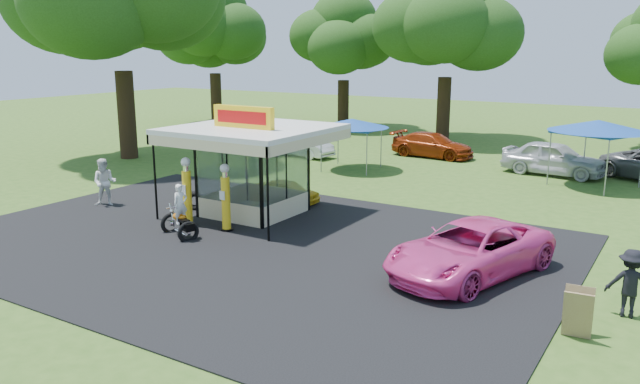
# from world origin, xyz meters

# --- Properties ---
(ground) EXTENTS (120.00, 120.00, 0.00)m
(ground) POSITION_xyz_m (0.00, 0.00, 0.00)
(ground) COLOR #35591C
(ground) RESTS_ON ground
(asphalt_apron) EXTENTS (20.00, 14.00, 0.04)m
(asphalt_apron) POSITION_xyz_m (0.00, 2.00, 0.02)
(asphalt_apron) COLOR black
(asphalt_apron) RESTS_ON ground
(gas_station_kiosk) EXTENTS (5.40, 5.40, 4.18)m
(gas_station_kiosk) POSITION_xyz_m (-2.00, 4.99, 1.78)
(gas_station_kiosk) COLOR white
(gas_station_kiosk) RESTS_ON ground
(gas_pump_left) EXTENTS (0.46, 0.46, 2.49)m
(gas_pump_left) POSITION_xyz_m (-3.04, 2.50, 1.19)
(gas_pump_left) COLOR black
(gas_pump_left) RESTS_ON ground
(gas_pump_right) EXTENTS (0.45, 0.45, 2.40)m
(gas_pump_right) POSITION_xyz_m (-1.43, 2.69, 1.15)
(gas_pump_right) COLOR black
(gas_pump_right) RESTS_ON ground
(motorcycle) EXTENTS (1.69, 1.24, 1.91)m
(motorcycle) POSITION_xyz_m (-2.28, 1.34, 0.74)
(motorcycle) COLOR black
(motorcycle) RESTS_ON ground
(spare_tires) EXTENTS (0.94, 0.74, 0.75)m
(spare_tires) POSITION_xyz_m (-4.40, 4.30, 0.37)
(spare_tires) COLOR black
(spare_tires) RESTS_ON ground
(a_frame_sign) EXTENTS (0.65, 0.61, 1.11)m
(a_frame_sign) POSITION_xyz_m (10.42, 0.46, 0.56)
(a_frame_sign) COLOR #593819
(a_frame_sign) RESTS_ON ground
(kiosk_car) EXTENTS (2.82, 1.13, 0.96)m
(kiosk_car) POSITION_xyz_m (-2.00, 7.20, 0.48)
(kiosk_car) COLOR yellow
(kiosk_car) RESTS_ON ground
(pink_sedan) EXTENTS (4.04, 5.93, 1.51)m
(pink_sedan) POSITION_xyz_m (7.14, 2.92, 0.75)
(pink_sedan) COLOR #F1419B
(pink_sedan) RESTS_ON ground
(spectator_west) EXTENTS (1.19, 1.14, 1.93)m
(spectator_west) POSITION_xyz_m (-7.91, 2.92, 0.96)
(spectator_west) COLOR white
(spectator_west) RESTS_ON ground
(spectator_east_a) EXTENTS (1.13, 0.72, 1.66)m
(spectator_east_a) POSITION_xyz_m (11.25, 2.25, 0.83)
(spectator_east_a) COLOR black
(spectator_east_a) RESTS_ON ground
(bg_car_a) EXTENTS (4.14, 1.81, 1.32)m
(bg_car_a) POSITION_xyz_m (-7.60, 16.82, 0.66)
(bg_car_a) COLOR silver
(bg_car_a) RESTS_ON ground
(bg_car_b) EXTENTS (4.98, 2.33, 1.41)m
(bg_car_b) POSITION_xyz_m (-1.01, 20.68, 0.70)
(bg_car_b) COLOR #912C0B
(bg_car_b) RESTS_ON ground
(bg_car_c) EXTENTS (5.18, 2.52, 1.70)m
(bg_car_c) POSITION_xyz_m (6.12, 18.90, 0.85)
(bg_car_c) COLOR silver
(bg_car_c) RESTS_ON ground
(tent_west) EXTENTS (3.81, 3.81, 2.66)m
(tent_west) POSITION_xyz_m (-3.17, 14.85, 2.41)
(tent_west) COLOR gray
(tent_west) RESTS_ON ground
(tent_east) EXTENTS (4.37, 4.37, 3.05)m
(tent_east) POSITION_xyz_m (8.24, 17.17, 2.76)
(tent_east) COLOR gray
(tent_east) RESTS_ON ground
(oak_far_a) EXTENTS (9.71, 9.71, 11.51)m
(oak_far_a) POSITION_xyz_m (-23.20, 27.37, 7.33)
(oak_far_a) COLOR black
(oak_far_a) RESTS_ON ground
(oak_far_b) EXTENTS (8.64, 8.64, 10.31)m
(oak_far_b) POSITION_xyz_m (-12.23, 29.90, 6.58)
(oak_far_b) COLOR black
(oak_far_b) RESTS_ON ground
(oak_far_c) EXTENTS (10.26, 10.26, 12.09)m
(oak_far_c) POSITION_xyz_m (-3.03, 27.61, 7.68)
(oak_far_c) COLOR black
(oak_far_c) RESTS_ON ground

